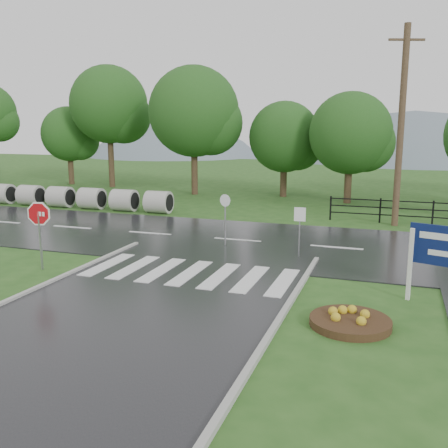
% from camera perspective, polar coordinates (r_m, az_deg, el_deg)
% --- Properties ---
extents(ground, '(120.00, 120.00, 0.00)m').
position_cam_1_polar(ground, '(11.77, -13.61, -12.34)').
color(ground, '#28531B').
rests_on(ground, ground).
extents(main_road, '(90.00, 8.00, 0.04)m').
position_cam_1_polar(main_road, '(20.48, 1.54, -1.94)').
color(main_road, black).
rests_on(main_road, ground).
extents(crosswalk, '(6.50, 2.80, 0.02)m').
position_cam_1_polar(crosswalk, '(15.92, -3.91, -5.57)').
color(crosswalk, silver).
rests_on(crosswalk, ground).
extents(fence_west, '(9.58, 0.08, 1.20)m').
position_cam_1_polar(fence_west, '(25.40, 22.78, 1.41)').
color(fence_west, black).
rests_on(fence_west, ground).
extents(hills, '(102.00, 48.00, 48.00)m').
position_cam_1_polar(hills, '(76.77, 16.52, -4.58)').
color(hills, slate).
rests_on(hills, ground).
extents(treeline, '(83.20, 5.20, 10.00)m').
position_cam_1_polar(treeline, '(33.72, 10.35, 3.05)').
color(treeline, '#1B4816').
rests_on(treeline, ground).
extents(culvert_pipes, '(11.80, 1.20, 1.20)m').
position_cam_1_polar(culvert_pipes, '(29.86, -16.56, 2.91)').
color(culvert_pipes, '#9E9B93').
rests_on(culvert_pipes, ground).
extents(stop_sign, '(1.04, 0.24, 2.39)m').
position_cam_1_polar(stop_sign, '(17.13, -20.39, 0.52)').
color(stop_sign, '#939399').
rests_on(stop_sign, ground).
extents(flower_bed, '(1.90, 1.90, 0.38)m').
position_cam_1_polar(flower_bed, '(12.30, 14.23, -10.62)').
color(flower_bed, '#332111').
rests_on(flower_bed, ground).
extents(reg_sign_small, '(0.41, 0.06, 1.82)m').
position_cam_1_polar(reg_sign_small, '(17.79, 8.65, 0.29)').
color(reg_sign_small, '#939399').
rests_on(reg_sign_small, ground).
extents(reg_sign_round, '(0.46, 0.16, 2.06)m').
position_cam_1_polar(reg_sign_round, '(19.29, 0.13, 1.25)').
color(reg_sign_round, '#939399').
rests_on(reg_sign_round, ground).
extents(utility_pole_east, '(1.55, 0.65, 9.09)m').
position_cam_1_polar(utility_pole_east, '(24.53, 19.57, 10.47)').
color(utility_pole_east, '#473523').
rests_on(utility_pole_east, ground).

